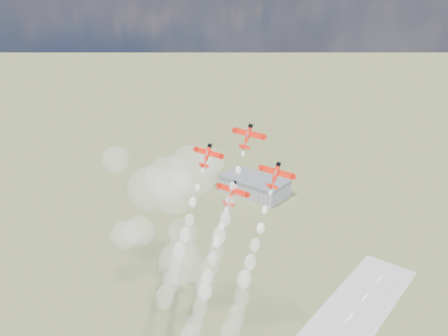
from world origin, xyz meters
TOP-DOWN VIEW (x-y plane):
  - hangar at (-120.00, 180.00)m, footprint 50.00×28.00m
  - plane_lead at (-9.20, 9.79)m, footprint 10.73×5.40m
  - plane_left at (-21.76, 5.86)m, footprint 10.73×5.40m
  - plane_right at (3.36, 5.86)m, footprint 10.73×5.40m
  - plane_slot at (-9.20, 1.94)m, footprint 10.73×5.40m
  - smoke_trail_lead at (-9.02, -7.27)m, footprint 5.43×22.04m
  - smoke_trail_left at (-21.80, -11.41)m, footprint 5.56×22.07m
  - smoke_trail_right at (3.42, -11.16)m, footprint 5.22×21.40m
  - smoke_trail_slot at (-9.37, -14.79)m, footprint 5.35×20.90m
  - drifted_smoke_cloud at (-62.28, 27.90)m, footprint 53.70×39.76m

SIDE VIEW (x-z plane):
  - hangar at x=-120.00m, z-range 0.00..13.00m
  - smoke_trail_slot at x=-9.37m, z-range 47.23..86.63m
  - drifted_smoke_cloud at x=-62.28m, z-range 46.04..99.59m
  - smoke_trail_right at x=3.42m, z-range 54.62..94.70m
  - smoke_trail_left at x=-21.80m, z-range 54.75..94.72m
  - smoke_trail_lead at x=-9.02m, z-range 62.93..102.80m
  - plane_slot at x=-9.20m, z-range 97.50..104.60m
  - plane_left at x=-21.76m, z-range 105.36..112.47m
  - plane_right at x=3.36m, z-range 105.36..112.47m
  - plane_lead at x=-9.20m, z-range 113.23..120.34m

